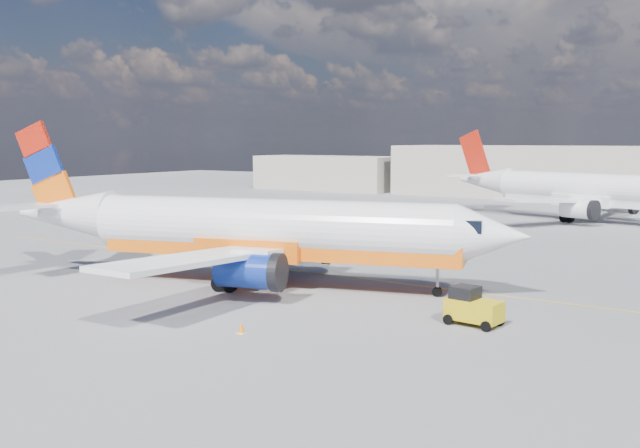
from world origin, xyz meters
The scene contains 8 objects.
ground centered at (0.00, 0.00, 0.00)m, with size 240.00×240.00×0.00m, color #5E5E63.
taxi_line centered at (0.00, 3.00, 0.01)m, with size 70.00×0.15×0.01m, color gold.
terminal_main centered at (5.00, 75.00, 4.00)m, with size 70.00×14.00×8.00m, color #B5AC9B.
terminal_annex centered at (-45.00, 72.00, 3.00)m, with size 26.00×10.00×6.00m, color #B5AC9B.
main_jet centered at (-2.95, -2.30, 3.44)m, with size 34.14×26.04×10.32m.
second_jet centered at (6.25, 44.75, 3.40)m, with size 33.78×25.78×10.21m.
gse_tug centered at (11.89, -4.14, 0.88)m, with size 2.78×1.91×1.87m.
traffic_cone centered at (3.43, -11.48, 0.26)m, with size 0.38×0.38×0.54m.
Camera 1 is at (24.17, -36.63, 9.00)m, focal length 40.00 mm.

